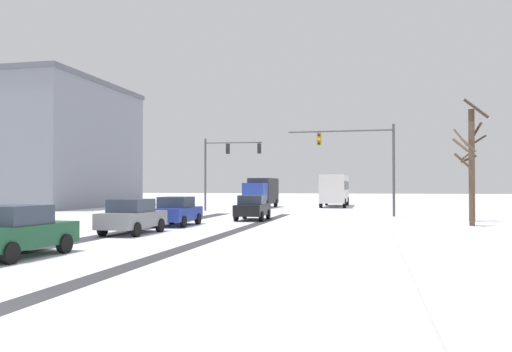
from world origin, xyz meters
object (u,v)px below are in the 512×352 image
car_grey_third (132,216)px  bare_tree_sidewalk_mid (471,170)px  car_blue_second (177,211)px  bare_tree_sidewalk_far (472,161)px  traffic_signal_near_right (362,153)px  box_truck_delivery (262,192)px  car_black_lead (253,208)px  car_dark_green_fourth (16,231)px  bus_oncoming (335,188)px  office_building_far_left_block (8,146)px  traffic_signal_far_left (225,159)px

car_grey_third → bare_tree_sidewalk_mid: (16.21, 8.55, 2.30)m
car_blue_second → bare_tree_sidewalk_far: size_ratio=0.54×
traffic_signal_near_right → box_truck_delivery: (-10.40, 15.44, -2.87)m
traffic_signal_near_right → bare_tree_sidewalk_far: bearing=-18.0°
car_black_lead → bare_tree_sidewalk_mid: size_ratio=0.71×
traffic_signal_near_right → car_dark_green_fourth: traffic_signal_near_right is taller
car_grey_third → bare_tree_sidewalk_far: (17.01, 12.73, 3.00)m
car_grey_third → car_dark_green_fourth: size_ratio=0.99×
bus_oncoming → box_truck_delivery: (-7.16, -4.83, -0.36)m
bus_oncoming → bare_tree_sidewalk_far: 24.69m
bus_oncoming → bare_tree_sidewalk_far: (10.04, -22.48, 1.82)m
car_black_lead → bus_oncoming: 24.61m
bare_tree_sidewalk_mid → car_dark_green_fourth: bearing=-133.9°
bare_tree_sidewalk_mid → office_building_far_left_block: office_building_far_left_block is taller
traffic_signal_near_right → car_blue_second: size_ratio=1.80×
box_truck_delivery → bare_tree_sidewalk_far: size_ratio=0.97×
office_building_far_left_block → traffic_signal_near_right: bearing=-18.5°
traffic_signal_far_left → traffic_signal_near_right: bearing=-33.4°
car_grey_third → car_dark_green_fourth: (0.05, -8.24, 0.00)m
car_dark_green_fourth → box_truck_delivery: size_ratio=0.56×
bare_tree_sidewalk_mid → bare_tree_sidewalk_far: bearing=79.2°
car_grey_third → box_truck_delivery: (-0.18, 30.38, 0.82)m
box_truck_delivery → office_building_far_left_block: office_building_far_left_block is taller
car_blue_second → bare_tree_sidewalk_mid: bare_tree_sidewalk_mid is taller
car_grey_third → traffic_signal_near_right: bearing=55.6°
bare_tree_sidewalk_mid → traffic_signal_far_left: bearing=141.6°
car_dark_green_fourth → office_building_far_left_block: office_building_far_left_block is taller
traffic_signal_far_left → box_truck_delivery: bearing=76.0°
car_black_lead → box_truck_delivery: (-3.43, 19.46, 0.82)m
bare_tree_sidewalk_mid → car_black_lead: bearing=169.7°
traffic_signal_near_right → bare_tree_sidewalk_far: 7.18m
bare_tree_sidewalk_mid → bare_tree_sidewalk_far: size_ratio=0.76×
car_grey_third → bare_tree_sidewalk_far: size_ratio=0.54×
box_truck_delivery → bare_tree_sidewalk_far: (17.20, -17.65, 2.18)m
car_blue_second → box_truck_delivery: 25.16m
car_dark_green_fourth → bare_tree_sidewalk_mid: size_ratio=0.72×
traffic_signal_far_left → car_blue_second: size_ratio=1.58×
car_grey_third → box_truck_delivery: bearing=90.3°
traffic_signal_near_right → box_truck_delivery: size_ratio=1.00×
car_blue_second → bare_tree_sidewalk_far: 18.65m
traffic_signal_near_right → car_blue_second: traffic_signal_near_right is taller
car_blue_second → car_grey_third: bearing=-92.1°
traffic_signal_near_right → office_building_far_left_block: office_building_far_left_block is taller
traffic_signal_far_left → office_building_far_left_block: bearing=169.7°
car_dark_green_fourth → bus_oncoming: bearing=81.0°
office_building_far_left_block → traffic_signal_far_left: bearing=-10.3°
bare_tree_sidewalk_mid → car_blue_second: bearing=-168.3°
car_dark_green_fourth → bare_tree_sidewalk_far: (16.96, 20.97, 3.00)m
car_blue_second → traffic_signal_far_left: bearing=97.1°
car_dark_green_fourth → bare_tree_sidewalk_far: bare_tree_sidewalk_far is taller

